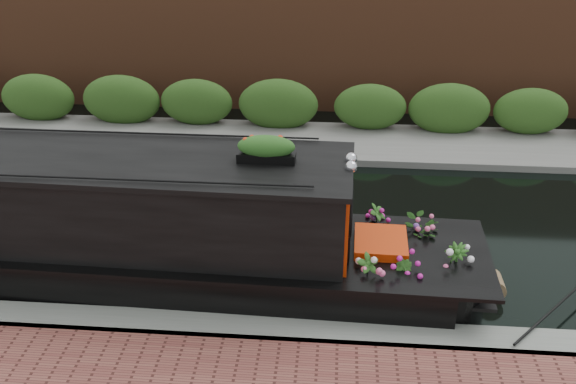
{
  "coord_description": "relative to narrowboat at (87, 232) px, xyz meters",
  "views": [
    {
      "loc": [
        1.54,
        -10.86,
        6.51
      ],
      "look_at": [
        0.71,
        -0.6,
        1.14
      ],
      "focal_mm": 40.0,
      "sensor_mm": 36.0,
      "label": 1
    }
  ],
  "objects": [
    {
      "name": "far_bank_path",
      "position": [
        2.61,
        6.06,
        -0.89
      ],
      "size": [
        40.0,
        2.4,
        0.34
      ],
      "primitive_type": "cube",
      "color": "slate",
      "rests_on": "ground"
    },
    {
      "name": "near_bank_coping",
      "position": [
        2.61,
        -1.44,
        -0.89
      ],
      "size": [
        40.0,
        0.6,
        0.5
      ],
      "primitive_type": "cube",
      "color": "slate",
      "rests_on": "ground"
    },
    {
      "name": "ground",
      "position": [
        2.61,
        1.86,
        -0.89
      ],
      "size": [
        80.0,
        80.0,
        0.0
      ],
      "primitive_type": "plane",
      "color": "black",
      "rests_on": "ground"
    },
    {
      "name": "far_brick_wall",
      "position": [
        2.61,
        9.06,
        -0.89
      ],
      "size": [
        40.0,
        1.0,
        8.0
      ],
      "primitive_type": "cube",
      "color": "brown",
      "rests_on": "ground"
    },
    {
      "name": "far_hedge",
      "position": [
        2.61,
        6.96,
        -0.89
      ],
      "size": [
        40.0,
        1.1,
        2.8
      ],
      "primitive_type": "cube",
      "color": "#2A4D19",
      "rests_on": "ground"
    },
    {
      "name": "rope_fender",
      "position": [
        6.83,
        -0.0,
        -0.7
      ],
      "size": [
        0.39,
        0.44,
        0.39
      ],
      "primitive_type": "cylinder",
      "rotation": [
        1.57,
        0.0,
        0.0
      ],
      "color": "olive",
      "rests_on": "ground"
    },
    {
      "name": "narrowboat",
      "position": [
        0.0,
        0.0,
        0.0
      ],
      "size": [
        12.84,
        2.58,
        2.99
      ],
      "rotation": [
        0.0,
        0.0,
        -0.03
      ],
      "color": "black",
      "rests_on": "ground"
    }
  ]
}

